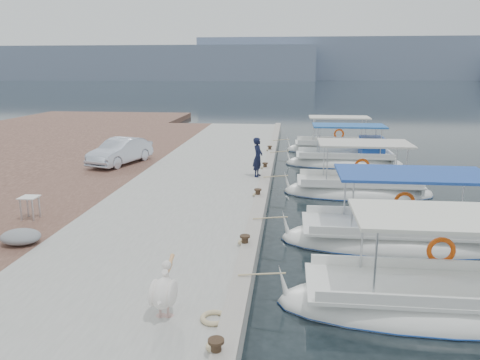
# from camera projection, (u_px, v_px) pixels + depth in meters

# --- Properties ---
(ground) EXTENTS (400.00, 400.00, 0.00)m
(ground) POSITION_uv_depth(u_px,v_px,m) (265.00, 223.00, 16.15)
(ground) COLOR black
(ground) RESTS_ON ground
(concrete_quay) EXTENTS (6.00, 40.00, 0.50)m
(concrete_quay) POSITION_uv_depth(u_px,v_px,m) (205.00, 180.00, 21.24)
(concrete_quay) COLOR #989893
(concrete_quay) RESTS_ON ground
(quay_curb) EXTENTS (0.44, 40.00, 0.12)m
(quay_curb) POSITION_uv_depth(u_px,v_px,m) (266.00, 175.00, 20.87)
(quay_curb) COLOR gray
(quay_curb) RESTS_ON concrete_quay
(cobblestone_strip) EXTENTS (4.00, 40.00, 0.50)m
(cobblestone_strip) POSITION_uv_depth(u_px,v_px,m) (99.00, 178.00, 21.75)
(cobblestone_strip) COLOR brown
(cobblestone_strip) RESTS_ON ground
(distant_hills) EXTENTS (330.00, 60.00, 18.00)m
(distant_hills) POSITION_uv_depth(u_px,v_px,m) (357.00, 62.00, 206.11)
(distant_hills) COLOR slate
(distant_hills) RESTS_ON ground
(fishing_caique_a) EXTENTS (7.10, 2.37, 2.83)m
(fishing_caique_a) POSITION_uv_depth(u_px,v_px,m) (439.00, 306.00, 10.27)
(fishing_caique_a) COLOR white
(fishing_caique_a) RESTS_ON ground
(fishing_caique_b) EXTENTS (7.31, 2.55, 2.83)m
(fishing_caique_b) POSITION_uv_depth(u_px,v_px,m) (401.00, 240.00, 14.22)
(fishing_caique_b) COLOR white
(fishing_caique_b) RESTS_ON ground
(fishing_caique_c) EXTENTS (6.25, 2.43, 2.83)m
(fishing_caique_c) POSITION_uv_depth(u_px,v_px,m) (358.00, 191.00, 19.83)
(fishing_caique_c) COLOR white
(fishing_caique_c) RESTS_ON ground
(fishing_caique_d) EXTENTS (6.41, 2.24, 2.83)m
(fishing_caique_d) POSITION_uv_depth(u_px,v_px,m) (346.00, 162.00, 25.69)
(fishing_caique_d) COLOR white
(fishing_caique_d) RESTS_ON ground
(fishing_caique_e) EXTENTS (6.25, 2.17, 2.83)m
(fishing_caique_e) POSITION_uv_depth(u_px,v_px,m) (335.00, 150.00, 30.00)
(fishing_caique_e) COLOR white
(fishing_caique_e) RESTS_ON ground
(mooring_bollards) EXTENTS (0.28, 20.28, 0.33)m
(mooring_bollards) POSITION_uv_depth(u_px,v_px,m) (258.00, 192.00, 17.47)
(mooring_bollards) COLOR black
(mooring_bollards) RESTS_ON concrete_quay
(pelican) EXTENTS (0.47, 1.30, 1.02)m
(pelican) POSITION_uv_depth(u_px,v_px,m) (164.00, 291.00, 9.03)
(pelican) COLOR tan
(pelican) RESTS_ON concrete_quay
(fisherman) EXTENTS (0.54, 0.71, 1.75)m
(fisherman) POSITION_uv_depth(u_px,v_px,m) (258.00, 157.00, 20.72)
(fisherman) COLOR black
(fisherman) RESTS_ON concrete_quay
(parked_car) EXTENTS (2.41, 4.13, 1.29)m
(parked_car) POSITION_uv_depth(u_px,v_px,m) (120.00, 151.00, 23.48)
(parked_car) COLOR silver
(parked_car) RESTS_ON cobblestone_strip
(tarp_bundle) EXTENTS (1.10, 0.90, 0.40)m
(tarp_bundle) POSITION_uv_depth(u_px,v_px,m) (21.00, 237.00, 12.87)
(tarp_bundle) COLOR gray
(tarp_bundle) RESTS_ON cobblestone_strip
(folding_table) EXTENTS (0.55, 0.55, 0.73)m
(folding_table) POSITION_uv_depth(u_px,v_px,m) (30.00, 203.00, 14.93)
(folding_table) COLOR silver
(folding_table) RESTS_ON cobblestone_strip
(rope_coil) EXTENTS (0.54, 0.54, 0.10)m
(rope_coil) POSITION_uv_depth(u_px,v_px,m) (214.00, 318.00, 8.98)
(rope_coil) COLOR #C6B284
(rope_coil) RESTS_ON concrete_quay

